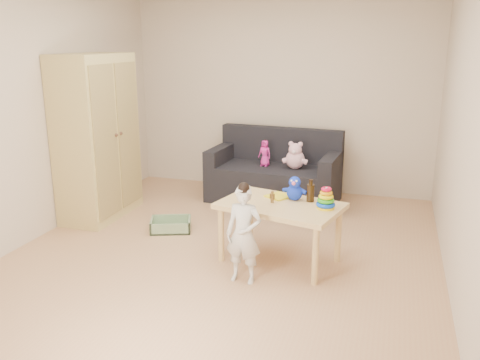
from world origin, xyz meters
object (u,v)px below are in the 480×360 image
(sofa, at_px, (274,183))
(play_table, at_px, (280,233))
(wardrobe, at_px, (97,137))
(toddler, at_px, (244,235))

(sofa, height_order, play_table, play_table)
(wardrobe, relative_size, play_table, 1.73)
(sofa, bearing_deg, toddler, -79.11)
(sofa, distance_m, play_table, 1.83)
(wardrobe, xyz_separation_m, play_table, (2.27, -0.65, -0.64))
(sofa, xyz_separation_m, play_table, (0.48, -1.77, 0.06))
(sofa, relative_size, toddler, 1.93)
(wardrobe, height_order, toddler, wardrobe)
(sofa, distance_m, toddler, 2.27)
(play_table, bearing_deg, toddler, -112.56)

